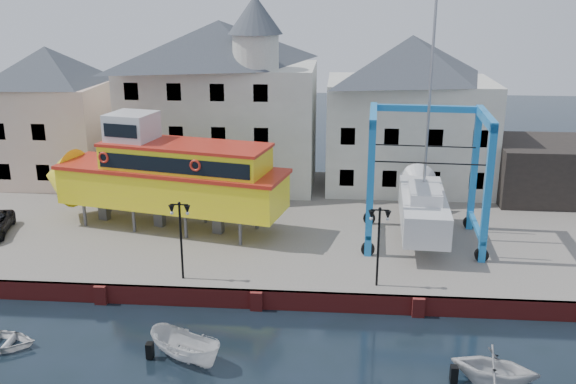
{
  "coord_description": "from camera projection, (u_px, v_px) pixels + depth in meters",
  "views": [
    {
      "loc": [
        3.97,
        -28.66,
        15.42
      ],
      "look_at": [
        1.0,
        7.0,
        4.0
      ],
      "focal_mm": 40.0,
      "sensor_mm": 36.0,
      "label": 1
    }
  ],
  "objects": [
    {
      "name": "shed_dark",
      "position": [
        549.0,
        169.0,
        45.94
      ],
      "size": [
        8.0,
        7.0,
        4.0
      ],
      "primitive_type": "cube",
      "color": "black",
      "rests_on": "hardstanding"
    },
    {
      "name": "lamp_post_right",
      "position": [
        379.0,
        227.0,
        31.61
      ],
      "size": [
        1.12,
        0.32,
        4.2
      ],
      "color": "black",
      "rests_on": "hardstanding"
    },
    {
      "name": "motorboat_c",
      "position": [
        493.0,
        384.0,
        26.13
      ],
      "size": [
        4.15,
        3.83,
        1.82
      ],
      "primitive_type": "imported",
      "rotation": [
        0.0,
        0.0,
        1.29
      ],
      "color": "silver",
      "rests_on": "ground"
    },
    {
      "name": "hardstanding",
      "position": [
        278.0,
        224.0,
        42.5
      ],
      "size": [
        44.0,
        22.0,
        1.0
      ],
      "primitive_type": "cube",
      "color": "#67635B",
      "rests_on": "ground"
    },
    {
      "name": "building_white_main",
      "position": [
        222.0,
        101.0,
        47.83
      ],
      "size": [
        14.0,
        8.3,
        14.0
      ],
      "color": "beige",
      "rests_on": "hardstanding"
    },
    {
      "name": "travel_lift",
      "position": [
        423.0,
        197.0,
        38.34
      ],
      "size": [
        7.28,
        10.04,
        14.99
      ],
      "rotation": [
        0.0,
        0.0,
        -0.05
      ],
      "color": "#217BBA",
      "rests_on": "hardstanding"
    },
    {
      "name": "motorboat_a",
      "position": [
        187.0,
        360.0,
        27.83
      ],
      "size": [
        4.03,
        3.16,
        1.48
      ],
      "primitive_type": "imported",
      "rotation": [
        0.0,
        0.0,
        1.05
      ],
      "color": "silver",
      "rests_on": "ground"
    },
    {
      "name": "tour_boat",
      "position": [
        157.0,
        175.0,
        39.68
      ],
      "size": [
        16.89,
        7.42,
        7.16
      ],
      "rotation": [
        0.0,
        0.0,
        -0.22
      ],
      "color": "#59595E",
      "rests_on": "hardstanding"
    },
    {
      "name": "lamp_post_left",
      "position": [
        180.0,
        221.0,
        32.4
      ],
      "size": [
        1.12,
        0.32,
        4.2
      ],
      "color": "black",
      "rests_on": "hardstanding"
    },
    {
      "name": "building_white_right",
      "position": [
        409.0,
        112.0,
        47.53
      ],
      "size": [
        12.0,
        8.0,
        11.2
      ],
      "color": "beige",
      "rests_on": "hardstanding"
    },
    {
      "name": "ground",
      "position": [
        257.0,
        309.0,
        32.21
      ],
      "size": [
        140.0,
        140.0,
        0.0
      ],
      "primitive_type": "plane",
      "color": "black",
      "rests_on": "ground"
    },
    {
      "name": "building_pink",
      "position": [
        52.0,
        115.0,
        48.85
      ],
      "size": [
        8.0,
        7.0,
        10.3
      ],
      "color": "beige",
      "rests_on": "hardstanding"
    },
    {
      "name": "quay_wall",
      "position": [
        257.0,
        299.0,
        32.16
      ],
      "size": [
        44.0,
        0.47,
        1.0
      ],
      "color": "maroon",
      "rests_on": "ground"
    }
  ]
}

